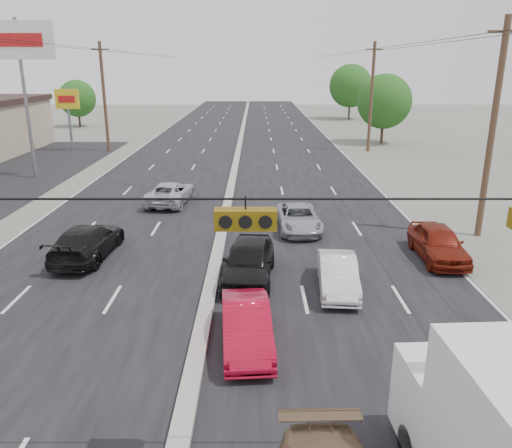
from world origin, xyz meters
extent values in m
cube|color=black|center=(0.00, 30.00, 0.00)|extent=(20.00, 160.00, 0.02)
cube|color=gray|center=(0.00, 30.00, 0.10)|extent=(0.50, 160.00, 0.20)
cylinder|color=#422D1E|center=(-12.50, 40.00, 5.00)|extent=(0.30, 0.30, 10.00)
cube|color=#422D1E|center=(-12.50, 40.00, 9.30)|extent=(1.60, 0.12, 0.12)
cylinder|color=#422D1E|center=(12.50, 15.00, 5.00)|extent=(0.30, 0.30, 10.00)
cube|color=#422D1E|center=(12.50, 15.00, 9.30)|extent=(1.60, 0.12, 0.12)
cylinder|color=#422D1E|center=(12.50, 40.00, 5.00)|extent=(0.30, 0.30, 10.00)
cube|color=#422D1E|center=(12.50, 40.00, 9.30)|extent=(1.60, 0.12, 0.12)
cylinder|color=black|center=(0.00, 0.00, 5.80)|extent=(25.00, 0.04, 0.04)
cube|color=#72590C|center=(1.50, 0.00, 5.45)|extent=(1.05, 0.30, 0.35)
cylinder|color=slate|center=(-14.50, 28.00, 5.50)|extent=(0.24, 0.24, 11.00)
cube|color=silver|center=(-14.50, 28.00, 9.55)|extent=(5.00, 0.25, 2.50)
cylinder|color=slate|center=(-16.00, 40.00, 3.00)|extent=(0.24, 0.24, 6.00)
cube|color=gold|center=(-16.00, 40.00, 4.90)|extent=(2.20, 0.25, 1.80)
cylinder|color=#382619|center=(-22.00, 60.00, 1.08)|extent=(0.28, 0.28, 2.16)
sphere|color=#144913|center=(-22.00, 60.00, 3.72)|extent=(4.80, 4.80, 4.80)
cylinder|color=#382619|center=(15.00, 45.00, 1.26)|extent=(0.28, 0.28, 2.52)
sphere|color=#144913|center=(15.00, 45.00, 4.34)|extent=(5.60, 5.60, 5.60)
cylinder|color=#382619|center=(16.00, 70.00, 1.44)|extent=(0.28, 0.28, 2.88)
sphere|color=#144913|center=(16.00, 70.00, 4.96)|extent=(6.40, 6.40, 6.40)
cube|color=silver|center=(5.93, 0.60, 1.29)|extent=(2.57, 2.08, 1.85)
cylinder|color=black|center=(4.87, 0.29, 0.46)|extent=(0.36, 0.94, 0.93)
imported|color=#AC0A23|center=(1.40, 4.94, 0.65)|extent=(1.68, 4.07, 1.31)
imported|color=black|center=(1.40, 9.71, 0.78)|extent=(2.23, 4.72, 1.56)
imported|color=silver|center=(4.67, 8.76, 0.63)|extent=(1.60, 3.90, 1.26)
imported|color=#9A9CA1|center=(3.81, 15.84, 0.61)|extent=(2.25, 4.47, 1.21)
imported|color=maroon|center=(9.41, 11.87, 0.73)|extent=(1.76, 4.28, 1.45)
imported|color=black|center=(-5.55, 12.09, 0.72)|extent=(2.28, 5.04, 1.43)
imported|color=#B1B3B9|center=(-3.43, 20.86, 0.65)|extent=(2.64, 4.89, 1.30)
camera|label=1|loc=(1.67, -8.00, 7.92)|focal=35.00mm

